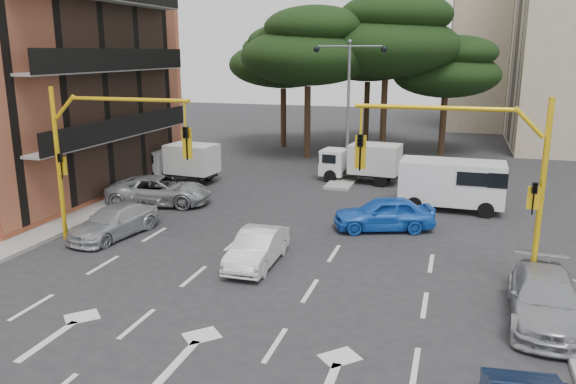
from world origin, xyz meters
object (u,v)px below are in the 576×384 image
at_px(signal_mast_left, 96,145).
at_px(car_silver_parked, 545,299).
at_px(van_white, 451,185).
at_px(car_silver_cross_a, 160,190).
at_px(box_truck_b, 361,163).
at_px(box_truck_a, 180,163).
at_px(car_white_hatch, 257,248).
at_px(street_lamp_center, 349,85).
at_px(car_blue_compact, 384,213).
at_px(car_silver_wagon, 114,221).
at_px(signal_mast_right, 480,166).

height_order(signal_mast_left, car_silver_parked, signal_mast_left).
bearing_deg(van_white, car_silver_cross_a, -75.72).
bearing_deg(box_truck_b, box_truck_a, 112.01).
distance_m(car_white_hatch, box_truck_a, 13.98).
bearing_deg(street_lamp_center, car_blue_compact, -69.74).
bearing_deg(street_lamp_center, car_silver_parked, -61.58).
bearing_deg(van_white, street_lamp_center, -128.96).
bearing_deg(street_lamp_center, van_white, -39.97).
bearing_deg(van_white, car_blue_compact, -31.37).
bearing_deg(signal_mast_left, car_blue_compact, 25.75).
relative_size(van_white, box_truck_a, 1.06).
bearing_deg(car_silver_wagon, street_lamp_center, 71.78).
bearing_deg(signal_mast_left, car_white_hatch, -3.25).
bearing_deg(car_silver_wagon, car_white_hatch, -1.35).
xyz_separation_m(street_lamp_center, car_silver_parked, (8.70, -16.07, -4.76)).
height_order(signal_mast_right, box_truck_a, signal_mast_right).
xyz_separation_m(car_white_hatch, box_truck_b, (1.24, 13.88, 0.50)).
xyz_separation_m(car_blue_compact, box_truck_a, (-12.36, 5.69, 0.39)).
distance_m(signal_mast_left, box_truck_b, 15.80).
xyz_separation_m(car_white_hatch, car_silver_cross_a, (-7.31, 6.17, 0.08)).
bearing_deg(van_white, car_white_hatch, -32.87).
height_order(car_silver_cross_a, car_silver_parked, car_silver_cross_a).
distance_m(car_silver_wagon, box_truck_b, 14.84).
bearing_deg(car_blue_compact, box_truck_b, 176.51).
xyz_separation_m(signal_mast_right, car_white_hatch, (-7.14, -0.37, -3.27)).
bearing_deg(car_blue_compact, car_white_hatch, -54.40).
relative_size(car_silver_wagon, van_white, 0.89).
xyz_separation_m(street_lamp_center, car_silver_cross_a, (-7.64, -8.21, -4.73)).
height_order(signal_mast_right, van_white, signal_mast_right).
distance_m(car_blue_compact, box_truck_b, 8.96).
height_order(signal_mast_left, van_white, signal_mast_left).
bearing_deg(box_truck_a, car_white_hatch, -135.91).
height_order(street_lamp_center, box_truck_b, street_lamp_center).
relative_size(signal_mast_left, car_silver_parked, 1.31).
xyz_separation_m(street_lamp_center, van_white, (5.97, -5.00, -4.25)).
height_order(signal_mast_right, signal_mast_left, same).
xyz_separation_m(car_white_hatch, car_blue_compact, (3.69, 5.27, 0.09)).
bearing_deg(box_truck_a, signal_mast_right, -118.09).
xyz_separation_m(car_blue_compact, car_silver_cross_a, (-11.00, 0.90, -0.02)).
height_order(car_blue_compact, car_silver_wagon, car_blue_compact).
distance_m(car_blue_compact, car_silver_parked, 8.78).
height_order(signal_mast_right, car_blue_compact, signal_mast_right).
xyz_separation_m(car_silver_parked, box_truck_a, (-17.70, 12.65, 0.44)).
xyz_separation_m(car_blue_compact, car_silver_parked, (5.34, -6.97, -0.04)).
bearing_deg(car_white_hatch, car_silver_parked, -11.53).
height_order(car_silver_parked, van_white, van_white).
bearing_deg(car_white_hatch, signal_mast_left, 175.88).
distance_m(signal_mast_right, car_silver_cross_a, 15.89).
distance_m(car_silver_wagon, car_silver_parked, 15.92).
height_order(car_silver_wagon, van_white, van_white).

